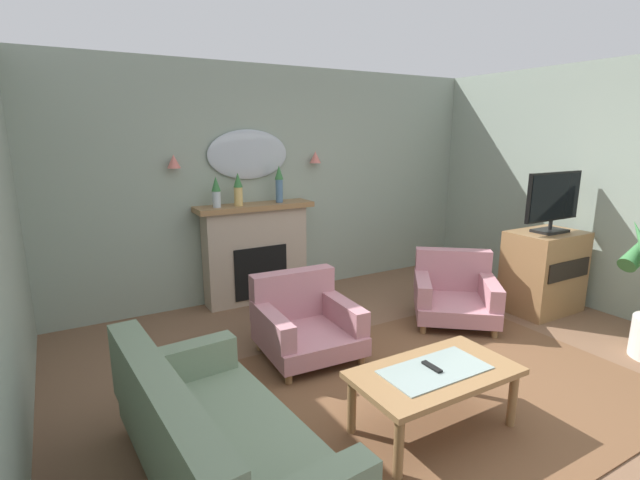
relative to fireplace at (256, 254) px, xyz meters
name	(u,v)px	position (x,y,z in m)	size (l,w,h in m)	color
floor	(455,406)	(0.46, -2.73, -0.62)	(6.47, 6.81, 0.10)	brown
wall_back	(282,183)	(0.46, 0.22, 0.79)	(6.47, 0.10, 2.71)	#93A393
patterned_rug	(437,387)	(0.46, -2.53, -0.56)	(3.20, 2.40, 0.01)	brown
fireplace	(256,254)	(0.00, 0.00, 0.00)	(1.36, 0.36, 1.16)	tan
mantel_vase_centre	(216,191)	(-0.45, -0.03, 0.77)	(0.10, 0.10, 0.34)	silver
mantel_vase_left	(238,189)	(-0.20, -0.03, 0.78)	(0.10, 0.10, 0.37)	tan
mantel_vase_right	(279,182)	(0.30, -0.03, 0.82)	(0.10, 0.10, 0.43)	#4C7093
wall_mirror	(248,154)	(0.00, 0.14, 1.14)	(0.96, 0.06, 0.56)	#B2BCC6
wall_sconce_left	(174,161)	(-0.85, 0.09, 1.09)	(0.14, 0.14, 0.14)	#D17066
wall_sconce_right	(315,157)	(0.85, 0.09, 1.09)	(0.14, 0.14, 0.14)	#D17066
coffee_table	(435,378)	(0.06, -2.90, -0.19)	(1.10, 0.60, 0.45)	olive
tv_remote	(432,367)	(0.05, -2.88, -0.12)	(0.04, 0.16, 0.02)	black
floral_couch	(210,438)	(-1.38, -2.68, -0.25)	(0.99, 1.77, 0.76)	gray
armchair_in_corner	(304,321)	(-0.16, -1.48, -0.27)	(0.86, 0.86, 0.71)	#B77A84
armchair_by_coffee_table	(454,292)	(1.59, -1.59, -0.27)	(1.14, 1.14, 0.71)	#B77A84
tv_cabinet	(544,271)	(2.64, -1.89, -0.12)	(0.80, 0.57, 0.90)	olive
tv_flatscreen	(553,201)	(2.64, -1.91, 0.68)	(0.84, 0.24, 0.65)	black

